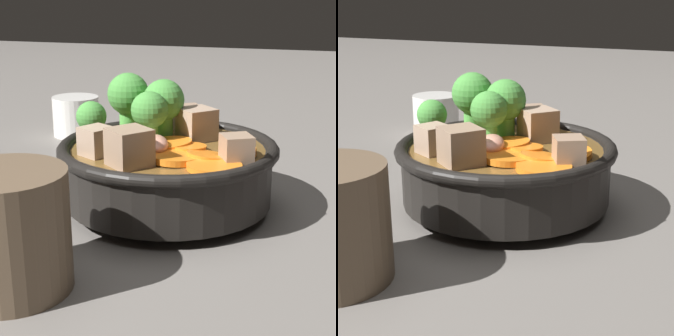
% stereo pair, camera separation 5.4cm
% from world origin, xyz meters
% --- Properties ---
extents(ground_plane, '(3.00, 3.00, 0.00)m').
position_xyz_m(ground_plane, '(0.00, 0.00, 0.00)').
color(ground_plane, slate).
extents(stirfry_bowl, '(0.21, 0.21, 0.12)m').
position_xyz_m(stirfry_bowl, '(0.00, 0.00, 0.05)').
color(stirfry_bowl, black).
rests_on(stirfry_bowl, ground_plane).
extents(tea_cup, '(0.07, 0.07, 0.06)m').
position_xyz_m(tea_cup, '(0.23, 0.21, 0.03)').
color(tea_cup, white).
rests_on(tea_cup, ground_plane).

